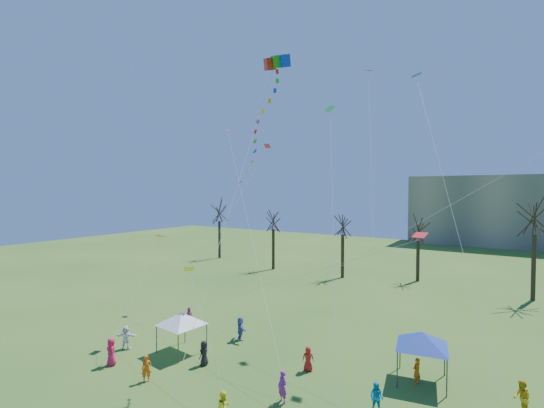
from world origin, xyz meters
The scene contains 6 objects.
bare_tree_row centered at (3.45, 35.79, 7.11)m, with size 69.87×8.63×11.18m.
big_box_kite centered at (-2.90, 8.14, 16.06)m, with size 2.47×7.28×22.40m.
canopy_tent_white centered at (-8.46, 5.74, 2.48)m, with size 3.88×3.88×2.93m.
canopy_tent_blue centered at (7.17, 10.61, 2.64)m, with size 4.08×4.08×3.11m.
festival_crowd centered at (0.05, 5.18, 0.86)m, with size 26.15×11.09×1.86m.
small_kites_aloft centered at (-0.08, 10.93, 13.35)m, with size 30.43×19.46×30.67m.
Camera 1 is at (11.63, -13.72, 11.77)m, focal length 25.00 mm.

